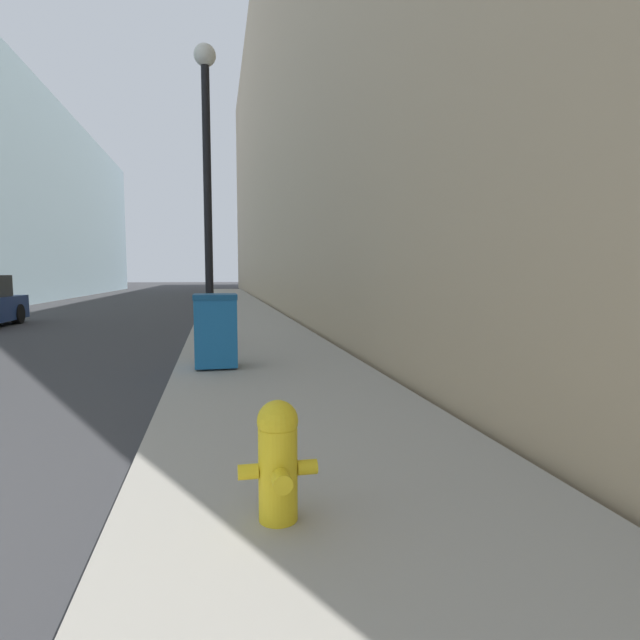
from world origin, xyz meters
TOP-DOWN VIEW (x-y plane):
  - sidewalk_right at (5.50, 18.00)m, footprint 3.07×60.00m
  - building_right_stone at (13.13, 26.00)m, footprint 12.00×60.00m
  - fire_hydrant at (4.97, 0.82)m, footprint 0.48×0.36m
  - trash_bin at (4.62, 5.93)m, footprint 0.66×0.70m
  - lamppost at (4.50, 8.32)m, footprint 0.43×0.43m

SIDE VIEW (x-z plane):
  - sidewalk_right at x=5.50m, z-range 0.00..0.15m
  - fire_hydrant at x=4.97m, z-range 0.17..0.90m
  - trash_bin at x=4.62m, z-range 0.16..1.33m
  - lamppost at x=4.50m, z-range 0.66..6.60m
  - building_right_stone at x=13.13m, z-range 0.00..19.73m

